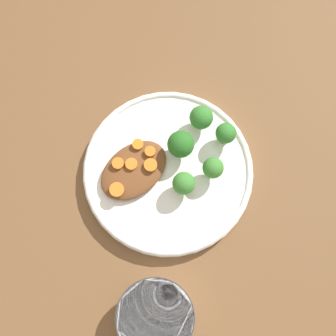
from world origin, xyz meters
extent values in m
plane|color=brown|center=(0.00, 0.00, 0.00)|extent=(4.00, 4.00, 0.00)
cylinder|color=white|center=(0.00, 0.00, 0.01)|extent=(0.29, 0.29, 0.02)
torus|color=white|center=(0.00, 0.00, 0.02)|extent=(0.29, 0.29, 0.01)
cylinder|color=silver|center=(0.17, 0.17, 0.02)|extent=(0.12, 0.12, 0.05)
cylinder|color=#333338|center=(0.17, 0.17, 0.05)|extent=(0.12, 0.12, 0.01)
cylinder|color=white|center=(0.17, 0.17, 0.04)|extent=(0.10, 0.10, 0.01)
ellipsoid|color=brown|center=(0.05, -0.04, 0.03)|extent=(0.12, 0.09, 0.02)
cylinder|color=#759E51|center=(-0.11, 0.02, 0.03)|extent=(0.02, 0.02, 0.02)
sphere|color=#337A2D|center=(-0.11, 0.02, 0.05)|extent=(0.03, 0.03, 0.03)
cylinder|color=#759E51|center=(-0.05, 0.05, 0.03)|extent=(0.01, 0.01, 0.02)
sphere|color=#3D8433|center=(-0.05, 0.05, 0.05)|extent=(0.04, 0.04, 0.04)
cylinder|color=#7FA85B|center=(-0.10, -0.03, 0.03)|extent=(0.02, 0.02, 0.02)
sphere|color=#337A2D|center=(-0.10, -0.03, 0.05)|extent=(0.04, 0.04, 0.04)
cylinder|color=#759E51|center=(-0.04, -0.01, 0.03)|extent=(0.01, 0.01, 0.02)
sphere|color=#286B23|center=(-0.04, -0.01, 0.06)|extent=(0.04, 0.04, 0.04)
cylinder|color=#7FA85B|center=(0.00, 0.04, 0.03)|extent=(0.02, 0.02, 0.02)
sphere|color=#3D8433|center=(0.00, 0.04, 0.05)|extent=(0.04, 0.04, 0.04)
cylinder|color=orange|center=(0.09, -0.03, 0.04)|extent=(0.02, 0.02, 0.00)
cylinder|color=orange|center=(0.04, -0.04, 0.04)|extent=(0.02, 0.02, 0.01)
cylinder|color=orange|center=(0.01, -0.06, 0.04)|extent=(0.02, 0.02, 0.00)
cylinder|color=orange|center=(0.02, -0.02, 0.04)|extent=(0.02, 0.02, 0.01)
cylinder|color=orange|center=(0.06, -0.06, 0.04)|extent=(0.02, 0.02, 0.00)
cylinder|color=orange|center=(0.01, -0.04, 0.04)|extent=(0.02, 0.02, 0.01)
camera|label=1|loc=(0.13, 0.15, 0.79)|focal=50.00mm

